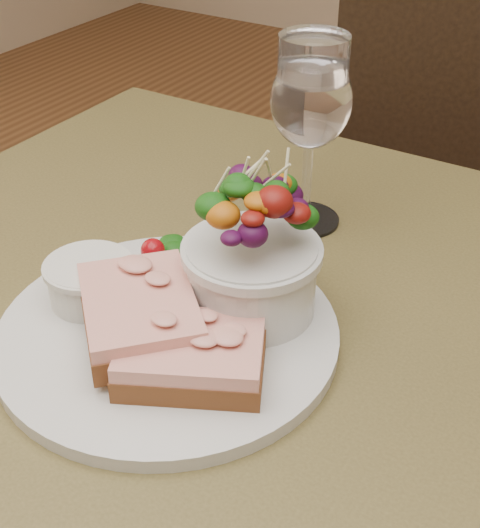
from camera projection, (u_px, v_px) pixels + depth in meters
The scene contains 9 objects.
cafe_table at pixel (215, 419), 0.66m from camera, with size 0.80×0.80×0.75m.
chair_far at pixel (445, 310), 1.37m from camera, with size 0.51×0.51×0.90m.
dinner_plate at pixel (168, 333), 0.59m from camera, with size 0.27×0.27×0.01m, color silver.
sandwich_front at pixel (191, 355), 0.54m from camera, with size 0.13×0.12×0.03m.
sandwich_back at pixel (140, 313), 0.56m from camera, with size 0.14×0.14×0.03m.
ramekin at pixel (90, 280), 0.61m from camera, with size 0.07×0.07×0.04m.
salad_bowl at pixel (252, 248), 0.57m from camera, with size 0.10×0.10×0.13m.
garnish at pixel (166, 253), 0.66m from camera, with size 0.05×0.04×0.02m.
wine_glass at pixel (311, 106), 0.68m from camera, with size 0.08×0.08×0.18m.
Camera 1 is at (0.26, -0.38, 1.13)m, focal length 50.00 mm.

